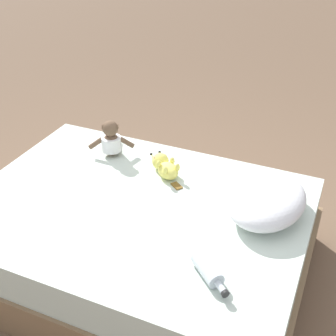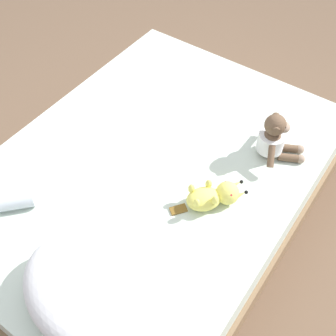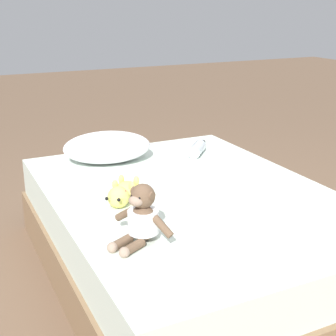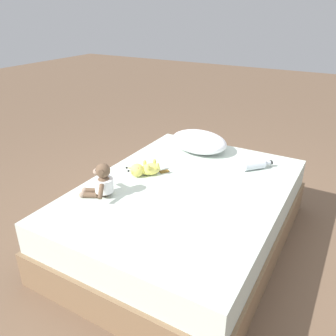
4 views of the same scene
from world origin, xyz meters
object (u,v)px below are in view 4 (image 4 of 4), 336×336
plush_yellow_creature (145,169)px  plush_monkey (102,183)px  bed (184,215)px  glass_bottle (255,165)px  pillow (199,142)px

plush_yellow_creature → plush_monkey: bearing=-100.3°
bed → glass_bottle: bearing=57.6°
plush_yellow_creature → glass_bottle: 0.85m
glass_bottle → pillow: bearing=166.9°
plush_yellow_creature → glass_bottle: bearing=36.7°
bed → plush_yellow_creature: plush_yellow_creature is taller
bed → glass_bottle: 0.68m
plush_yellow_creature → pillow: bearing=77.2°
pillow → plush_yellow_creature: (-0.14, -0.63, -0.04)m
plush_monkey → plush_yellow_creature: plush_monkey is taller
bed → pillow: (-0.20, 0.65, 0.31)m
plush_monkey → glass_bottle: size_ratio=1.24×
plush_monkey → bed: bearing=41.9°
pillow → plush_yellow_creature: pillow is taller
pillow → bed: bearing=-72.7°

